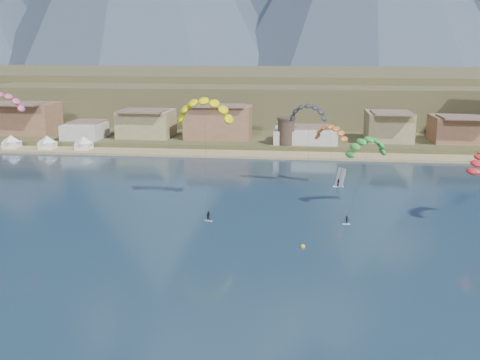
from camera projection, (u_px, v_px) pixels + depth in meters
The scene contains 15 objects.
ground at pixel (207, 332), 60.98m from camera, with size 2400.00×2400.00×0.00m, color #0D1F2F.
beach at pixel (268, 155), 163.29m from camera, with size 2200.00×12.00×0.90m.
land at pixel (295, 79), 601.81m from camera, with size 2200.00×900.00×4.00m.
foothills at pixel (327, 94), 280.85m from camera, with size 940.00×210.00×18.00m.
town at pixel (153, 120), 181.43m from camera, with size 400.00×24.00×12.00m.
watchtower at pixel (286, 131), 169.03m from camera, with size 5.82×5.82×8.60m.
beach_tents at pixel (28, 139), 171.05m from camera, with size 43.40×6.40×5.00m.
kitesurfer_yellow at pixel (205, 107), 108.93m from camera, with size 12.21×16.18×24.24m.
kitesurfer_green at pixel (367, 144), 105.55m from camera, with size 9.70×14.84×17.09m.
distant_kite_pink at pixel (0, 99), 113.02m from camera, with size 10.41×7.40×23.88m.
distant_kite_dark at pixel (308, 109), 121.83m from camera, with size 9.36×6.44×20.80m.
distant_kite_orange at pixel (331, 130), 124.91m from camera, with size 8.98×7.69×16.09m.
distant_kite_red at pixel (480, 159), 97.18m from camera, with size 7.12×8.71×15.12m.
windsurfer at pixel (339, 181), 125.48m from camera, with size 2.47×2.68×4.40m.
buoy at pixel (303, 247), 87.08m from camera, with size 0.76×0.76×0.76m.
Camera 1 is at (10.06, -54.48, 30.94)m, focal length 40.43 mm.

